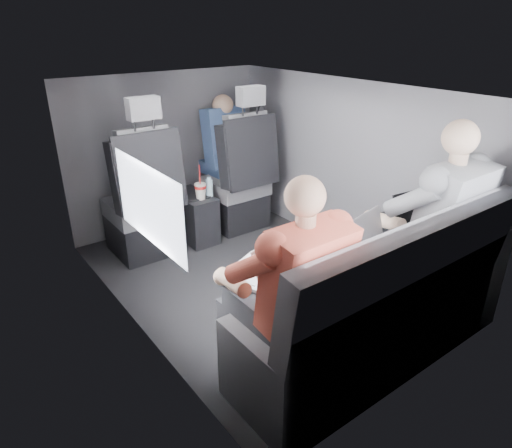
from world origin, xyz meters
TOP-DOWN VIEW (x-y plane):
  - floor at (0.00, 0.00)m, footprint 2.60×2.60m
  - ceiling at (0.00, 0.00)m, footprint 2.60×2.60m
  - panel_left at (-0.90, 0.00)m, footprint 0.02×2.60m
  - panel_right at (0.90, 0.00)m, footprint 0.02×2.60m
  - panel_front at (0.00, 1.30)m, footprint 1.80×0.02m
  - panel_back at (0.00, -1.30)m, footprint 1.80×0.02m
  - side_window at (-0.88, -0.30)m, footprint 0.02×0.75m
  - seatbelt at (0.45, 0.67)m, footprint 0.35×0.11m
  - front_seat_left at (-0.45, 0.84)m, footprint 0.52×0.58m
  - front_seat_right at (0.45, 0.84)m, footprint 0.52×0.58m
  - center_console at (0.00, 0.88)m, footprint 0.24×0.48m
  - rear_bench at (0.00, -1.06)m, footprint 1.60×0.57m
  - soda_cup at (0.01, 0.75)m, footprint 0.10×0.10m
  - water_bottle at (0.10, 0.76)m, footprint 0.06×0.06m
  - laptop_white at (-0.52, -0.77)m, footprint 0.40×0.42m
  - laptop_silver at (0.05, -0.82)m, footprint 0.37×0.36m
  - laptop_black at (0.53, -0.78)m, footprint 0.38×0.35m
  - passenger_rear_left at (-0.55, -0.97)m, footprint 0.48×0.60m
  - passenger_rear_right at (0.53, -0.97)m, footprint 0.54×0.65m
  - passenger_front_right at (0.47, 1.10)m, footprint 0.37×0.37m

SIDE VIEW (x-z plane):
  - floor at x=0.00m, z-range 0.00..0.00m
  - center_console at x=0.00m, z-range 0.00..0.41m
  - rear_bench at x=0.00m, z-range -0.15..0.77m
  - front_seat_left at x=-0.45m, z-range -0.23..1.03m
  - front_seat_right at x=0.45m, z-range -0.23..1.03m
  - soda_cup at x=0.01m, z-range 0.33..0.62m
  - water_bottle at x=0.10m, z-range 0.39..0.56m
  - passenger_rear_left at x=-0.55m, z-range 0.02..1.21m
  - laptop_silver at x=0.05m, z-range 0.51..0.75m
  - laptop_white at x=-0.52m, z-range 0.51..0.76m
  - laptop_black at x=0.53m, z-range 0.51..0.76m
  - passenger_rear_right at x=0.53m, z-range 0.01..1.29m
  - panel_left at x=-0.90m, z-range 0.00..1.35m
  - panel_right at x=0.90m, z-range 0.00..1.35m
  - panel_front at x=0.00m, z-range 0.00..1.35m
  - panel_back at x=0.00m, z-range 0.00..1.35m
  - passenger_front_right at x=0.47m, z-range 0.38..1.10m
  - seatbelt at x=0.45m, z-range 0.50..1.10m
  - side_window at x=-0.88m, z-range 0.69..1.11m
  - ceiling at x=0.00m, z-range 1.35..1.35m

